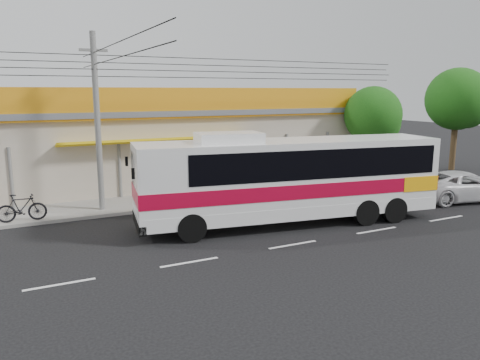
{
  "coord_description": "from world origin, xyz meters",
  "views": [
    {
      "loc": [
        -9.01,
        -16.24,
        5.52
      ],
      "look_at": [
        0.09,
        2.0,
        1.64
      ],
      "focal_mm": 35.0,
      "sensor_mm": 36.0,
      "label": 1
    }
  ],
  "objects_px": {
    "coach_bus": "(294,175)",
    "motorbike_dark": "(22,208)",
    "utility_pole": "(94,65)",
    "tree_far": "(459,101)",
    "white_car": "(464,186)",
    "tree_near": "(375,117)"
  },
  "relations": [
    {
      "from": "motorbike_dark",
      "to": "tree_far",
      "type": "xyz_separation_m",
      "value": [
        28.08,
        1.66,
        4.09
      ]
    },
    {
      "from": "motorbike_dark",
      "to": "tree_near",
      "type": "distance_m",
      "value": 20.44
    },
    {
      "from": "motorbike_dark",
      "to": "white_car",
      "type": "height_order",
      "value": "white_car"
    },
    {
      "from": "white_car",
      "to": "tree_near",
      "type": "distance_m",
      "value": 7.21
    },
    {
      "from": "tree_near",
      "to": "white_car",
      "type": "bearing_deg",
      "value": -87.67
    },
    {
      "from": "white_car",
      "to": "tree_far",
      "type": "xyz_separation_m",
      "value": [
        7.67,
        6.82,
        4.07
      ]
    },
    {
      "from": "coach_bus",
      "to": "utility_pole",
      "type": "distance_m",
      "value": 9.95
    },
    {
      "from": "utility_pole",
      "to": "coach_bus",
      "type": "bearing_deg",
      "value": -38.35
    },
    {
      "from": "coach_bus",
      "to": "white_car",
      "type": "bearing_deg",
      "value": 7.14
    },
    {
      "from": "white_car",
      "to": "tree_near",
      "type": "xyz_separation_m",
      "value": [
        -0.26,
        6.46,
        3.19
      ]
    },
    {
      "from": "coach_bus",
      "to": "motorbike_dark",
      "type": "bearing_deg",
      "value": 163.76
    },
    {
      "from": "tree_far",
      "to": "utility_pole",
      "type": "bearing_deg",
      "value": -177.64
    },
    {
      "from": "utility_pole",
      "to": "tree_far",
      "type": "distance_m",
      "value": 24.79
    },
    {
      "from": "white_car",
      "to": "utility_pole",
      "type": "relative_size",
      "value": 0.16
    },
    {
      "from": "coach_bus",
      "to": "motorbike_dark",
      "type": "xyz_separation_m",
      "value": [
        -10.31,
        4.84,
        -1.36
      ]
    },
    {
      "from": "white_car",
      "to": "tree_near",
      "type": "bearing_deg",
      "value": 14.94
    },
    {
      "from": "tree_far",
      "to": "white_car",
      "type": "bearing_deg",
      "value": -138.37
    },
    {
      "from": "motorbike_dark",
      "to": "utility_pole",
      "type": "height_order",
      "value": "utility_pole"
    },
    {
      "from": "motorbike_dark",
      "to": "coach_bus",
      "type": "bearing_deg",
      "value": -111.37
    },
    {
      "from": "utility_pole",
      "to": "tree_far",
      "type": "xyz_separation_m",
      "value": [
        24.7,
        1.02,
        -1.84
      ]
    },
    {
      "from": "tree_near",
      "to": "tree_far",
      "type": "bearing_deg",
      "value": 2.6
    },
    {
      "from": "coach_bus",
      "to": "motorbike_dark",
      "type": "height_order",
      "value": "coach_bus"
    }
  ]
}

